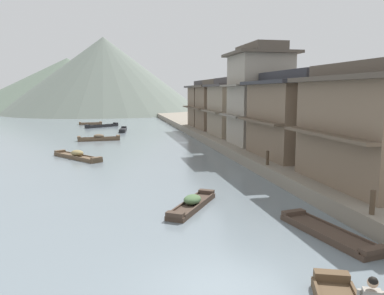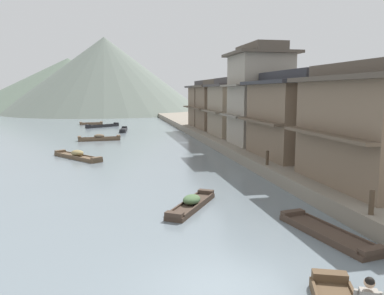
{
  "view_description": "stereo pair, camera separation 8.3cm",
  "coord_description": "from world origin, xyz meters",
  "px_view_note": "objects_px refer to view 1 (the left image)",
  "views": [
    {
      "loc": [
        -2.8,
        -9.83,
        5.46
      ],
      "look_at": [
        3.05,
        19.17,
        1.2
      ],
      "focal_mm": 36.49,
      "sensor_mm": 36.0,
      "label": 1
    },
    {
      "loc": [
        -2.72,
        -9.84,
        5.46
      ],
      "look_at": [
        3.05,
        19.17,
        1.2
      ],
      "focal_mm": 36.49,
      "sensor_mm": 36.0,
      "label": 2
    }
  ],
  "objects_px": {
    "house_waterfront_narrow": "(234,107)",
    "boat_moored_second": "(123,130)",
    "boat_moored_nearest": "(99,138)",
    "house_waterfront_far": "(219,105)",
    "boat_midriver_drifting": "(192,204)",
    "boat_midriver_upstream": "(77,156)",
    "boat_upstream_distant": "(90,124)",
    "house_waterfront_end": "(208,104)",
    "mooring_post_dock_mid": "(267,158)",
    "mooring_post_dock_near": "(372,202)",
    "house_waterfront_tall": "(259,96)",
    "house_waterfront_nearest": "(373,126)",
    "boat_moored_third": "(102,126)",
    "house_waterfront_second": "(299,115)",
    "boat_moored_far": "(328,233)"
  },
  "relations": [
    {
      "from": "house_waterfront_tall",
      "to": "mooring_post_dock_mid",
      "type": "relative_size",
      "value": 9.52
    },
    {
      "from": "boat_midriver_upstream",
      "to": "mooring_post_dock_near",
      "type": "bearing_deg",
      "value": -57.59
    },
    {
      "from": "boat_upstream_distant",
      "to": "house_waterfront_second",
      "type": "height_order",
      "value": "house_waterfront_second"
    },
    {
      "from": "house_waterfront_far",
      "to": "boat_moored_far",
      "type": "bearing_deg",
      "value": -98.3
    },
    {
      "from": "house_waterfront_nearest",
      "to": "house_waterfront_tall",
      "type": "distance_m",
      "value": 15.63
    },
    {
      "from": "boat_moored_nearest",
      "to": "boat_midriver_upstream",
      "type": "height_order",
      "value": "boat_moored_nearest"
    },
    {
      "from": "mooring_post_dock_mid",
      "to": "boat_moored_third",
      "type": "bearing_deg",
      "value": 106.61
    },
    {
      "from": "house_waterfront_second",
      "to": "house_waterfront_narrow",
      "type": "relative_size",
      "value": 1.13
    },
    {
      "from": "boat_upstream_distant",
      "to": "mooring_post_dock_mid",
      "type": "height_order",
      "value": "mooring_post_dock_mid"
    },
    {
      "from": "boat_moored_second",
      "to": "house_waterfront_narrow",
      "type": "relative_size",
      "value": 0.69
    },
    {
      "from": "boat_moored_nearest",
      "to": "house_waterfront_end",
      "type": "height_order",
      "value": "house_waterfront_end"
    },
    {
      "from": "boat_upstream_distant",
      "to": "house_waterfront_end",
      "type": "distance_m",
      "value": 22.2
    },
    {
      "from": "boat_upstream_distant",
      "to": "house_waterfront_end",
      "type": "height_order",
      "value": "house_waterfront_end"
    },
    {
      "from": "boat_moored_far",
      "to": "house_waterfront_end",
      "type": "relative_size",
      "value": 0.78
    },
    {
      "from": "house_waterfront_far",
      "to": "house_waterfront_end",
      "type": "xyz_separation_m",
      "value": [
        -0.0,
        5.37,
        0.01
      ]
    },
    {
      "from": "boat_midriver_drifting",
      "to": "boat_midriver_upstream",
      "type": "height_order",
      "value": "boat_midriver_upstream"
    },
    {
      "from": "boat_moored_nearest",
      "to": "boat_upstream_distant",
      "type": "bearing_deg",
      "value": 95.42
    },
    {
      "from": "house_waterfront_narrow",
      "to": "boat_moored_second",
      "type": "bearing_deg",
      "value": 128.07
    },
    {
      "from": "boat_moored_far",
      "to": "boat_upstream_distant",
      "type": "bearing_deg",
      "value": 102.22
    },
    {
      "from": "boat_moored_third",
      "to": "house_waterfront_second",
      "type": "distance_m",
      "value": 38.66
    },
    {
      "from": "boat_moored_second",
      "to": "mooring_post_dock_near",
      "type": "height_order",
      "value": "mooring_post_dock_near"
    },
    {
      "from": "boat_midriver_upstream",
      "to": "house_waterfront_second",
      "type": "distance_m",
      "value": 17.84
    },
    {
      "from": "mooring_post_dock_near",
      "to": "house_waterfront_narrow",
      "type": "bearing_deg",
      "value": 83.81
    },
    {
      "from": "boat_midriver_upstream",
      "to": "house_waterfront_tall",
      "type": "distance_m",
      "value": 16.39
    },
    {
      "from": "boat_upstream_distant",
      "to": "house_waterfront_narrow",
      "type": "xyz_separation_m",
      "value": [
        16.37,
        -26.83,
        3.61
      ]
    },
    {
      "from": "boat_moored_nearest",
      "to": "house_waterfront_far",
      "type": "height_order",
      "value": "house_waterfront_far"
    },
    {
      "from": "house_waterfront_narrow",
      "to": "boat_moored_far",
      "type": "bearing_deg",
      "value": -99.84
    },
    {
      "from": "boat_moored_second",
      "to": "house_waterfront_tall",
      "type": "height_order",
      "value": "house_waterfront_tall"
    },
    {
      "from": "house_waterfront_end",
      "to": "mooring_post_dock_mid",
      "type": "xyz_separation_m",
      "value": [
        -3.26,
        -29.37,
        -2.56
      ]
    },
    {
      "from": "boat_midriver_drifting",
      "to": "boat_midriver_upstream",
      "type": "relative_size",
      "value": 0.79
    },
    {
      "from": "boat_moored_third",
      "to": "house_waterfront_far",
      "type": "relative_size",
      "value": 0.82
    },
    {
      "from": "mooring_post_dock_near",
      "to": "mooring_post_dock_mid",
      "type": "relative_size",
      "value": 1.04
    },
    {
      "from": "house_waterfront_second",
      "to": "boat_midriver_upstream",
      "type": "bearing_deg",
      "value": 157.75
    },
    {
      "from": "house_waterfront_tall",
      "to": "mooring_post_dock_near",
      "type": "relative_size",
      "value": 9.17
    },
    {
      "from": "house_waterfront_second",
      "to": "house_waterfront_far",
      "type": "xyz_separation_m",
      "value": [
        -0.27,
        21.14,
        0.02
      ]
    },
    {
      "from": "boat_midriver_drifting",
      "to": "boat_upstream_distant",
      "type": "height_order",
      "value": "boat_midriver_drifting"
    },
    {
      "from": "mooring_post_dock_near",
      "to": "house_waterfront_second",
      "type": "bearing_deg",
      "value": 75.11
    },
    {
      "from": "house_waterfront_narrow",
      "to": "mooring_post_dock_mid",
      "type": "xyz_separation_m",
      "value": [
        -2.95,
        -16.73,
        -2.54
      ]
    },
    {
      "from": "boat_moored_far",
      "to": "house_waterfront_end",
      "type": "xyz_separation_m",
      "value": [
        5.01,
        39.73,
        3.66
      ]
    },
    {
      "from": "house_waterfront_far",
      "to": "house_waterfront_end",
      "type": "height_order",
      "value": "same"
    },
    {
      "from": "mooring_post_dock_near",
      "to": "mooring_post_dock_mid",
      "type": "xyz_separation_m",
      "value": [
        0.0,
        10.44,
        -0.02
      ]
    },
    {
      "from": "house_waterfront_nearest",
      "to": "house_waterfront_narrow",
      "type": "height_order",
      "value": "same"
    },
    {
      "from": "boat_moored_nearest",
      "to": "boat_moored_second",
      "type": "xyz_separation_m",
      "value": [
        2.92,
        9.86,
        -0.09
      ]
    },
    {
      "from": "house_waterfront_tall",
      "to": "house_waterfront_narrow",
      "type": "height_order",
      "value": "house_waterfront_tall"
    },
    {
      "from": "boat_moored_third",
      "to": "boat_midriver_drifting",
      "type": "distance_m",
      "value": 44.45
    },
    {
      "from": "mooring_post_dock_mid",
      "to": "boat_upstream_distant",
      "type": "bearing_deg",
      "value": 107.14
    },
    {
      "from": "boat_moored_nearest",
      "to": "boat_moored_third",
      "type": "distance_m",
      "value": 16.97
    },
    {
      "from": "house_waterfront_nearest",
      "to": "house_waterfront_narrow",
      "type": "bearing_deg",
      "value": 90.25
    },
    {
      "from": "house_waterfront_nearest",
      "to": "house_waterfront_end",
      "type": "height_order",
      "value": "same"
    },
    {
      "from": "house_waterfront_nearest",
      "to": "house_waterfront_far",
      "type": "xyz_separation_m",
      "value": [
        0.22,
        30.01,
        0.01
      ]
    }
  ]
}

